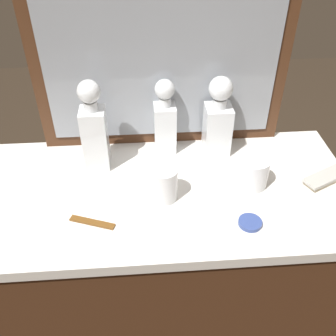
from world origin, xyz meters
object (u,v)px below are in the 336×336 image
object	(u,v)px
crystal_decanter_left	(165,123)
crystal_tumbler_far_right	(164,185)
crystal_decanter_right	(95,134)
crystal_tumbler_far_left	(254,174)
crystal_decanter_far_right	(218,123)
silver_brush_center	(327,177)
tortoiseshell_comb	(92,222)
porcelain_dish	(250,223)

from	to	relation	value
crystal_decanter_left	crystal_tumbler_far_right	size ratio (longest dim) A/B	2.47
crystal_decanter_right	crystal_tumbler_far_left	size ratio (longest dim) A/B	3.15
crystal_decanter_far_right	crystal_decanter_left	world-z (taller)	crystal_decanter_far_right
crystal_tumbler_far_left	silver_brush_center	distance (m)	0.24
crystal_decanter_far_right	crystal_tumbler_far_right	world-z (taller)	crystal_decanter_far_right
crystal_tumbler_far_left	tortoiseshell_comb	size ratio (longest dim) A/B	0.74
crystal_decanter_far_right	crystal_tumbler_far_left	bearing A→B (deg)	-66.88
crystal_decanter_right	crystal_tumbler_far_left	xyz separation A→B (m)	(0.47, -0.14, -0.08)
crystal_tumbler_far_left	silver_brush_center	bearing A→B (deg)	0.82
crystal_decanter_far_right	tortoiseshell_comb	xyz separation A→B (m)	(-0.40, -0.31, -0.11)
silver_brush_center	tortoiseshell_comb	size ratio (longest dim) A/B	1.34
crystal_tumbler_far_right	crystal_tumbler_far_left	xyz separation A→B (m)	(0.27, 0.04, -0.00)
crystal_decanter_left	porcelain_dish	size ratio (longest dim) A/B	3.97
tortoiseshell_comb	crystal_decanter_left	bearing A→B (deg)	56.28
silver_brush_center	crystal_decanter_right	bearing A→B (deg)	169.35
crystal_decanter_far_right	silver_brush_center	bearing A→B (deg)	-30.30
crystal_decanter_right	tortoiseshell_comb	size ratio (longest dim) A/B	2.33
crystal_decanter_right	crystal_tumbler_far_left	bearing A→B (deg)	-16.12
tortoiseshell_comb	crystal_tumbler_far_right	bearing A→B (deg)	23.36
crystal_tumbler_far_right	porcelain_dish	bearing A→B (deg)	-29.11
crystal_tumbler_far_right	crystal_tumbler_far_left	world-z (taller)	crystal_tumbler_far_right
crystal_decanter_far_right	crystal_tumbler_far_right	bearing A→B (deg)	-130.22
crystal_tumbler_far_left	crystal_decanter_left	bearing A→B (deg)	140.10
crystal_tumbler_far_right	porcelain_dish	xyz separation A→B (m)	(0.23, -0.13, -0.04)
crystal_decanter_left	crystal_tumbler_far_right	distance (m)	0.25
crystal_tumbler_far_right	crystal_decanter_right	bearing A→B (deg)	139.60
tortoiseshell_comb	crystal_decanter_far_right	bearing A→B (deg)	38.41
crystal_decanter_right	crystal_tumbler_far_right	bearing A→B (deg)	-40.40
crystal_decanter_right	crystal_decanter_far_right	bearing A→B (deg)	7.46
porcelain_dish	crystal_tumbler_far_right	bearing A→B (deg)	150.89
crystal_decanter_left	porcelain_dish	distance (m)	0.44
crystal_decanter_right	crystal_decanter_left	distance (m)	0.24
crystal_decanter_right	crystal_decanter_left	bearing A→B (deg)	18.30
silver_brush_center	crystal_decanter_far_right	bearing A→B (deg)	149.70
crystal_decanter_right	tortoiseshell_comb	xyz separation A→B (m)	(-0.00, -0.26, -0.12)
crystal_decanter_left	porcelain_dish	bearing A→B (deg)	-60.97
crystal_decanter_left	tortoiseshell_comb	world-z (taller)	crystal_decanter_left
porcelain_dish	crystal_decanter_left	bearing A→B (deg)	119.03
crystal_tumbler_far_right	crystal_decanter_far_right	bearing A→B (deg)	49.78
crystal_decanter_left	tortoiseshell_comb	size ratio (longest dim) A/B	2.01
crystal_tumbler_far_left	porcelain_dish	bearing A→B (deg)	-105.66
crystal_decanter_right	porcelain_dish	distance (m)	0.54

